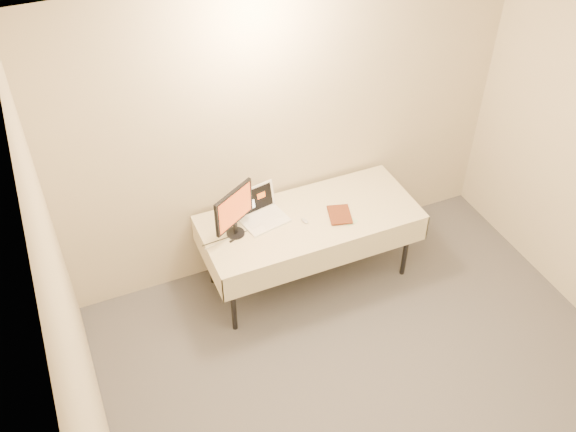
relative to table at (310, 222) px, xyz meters
name	(u,v)px	position (x,y,z in m)	size (l,w,h in m)	color
back_wall	(289,128)	(0.00, 0.45, 0.67)	(4.00, 0.10, 2.70)	beige
table	(310,222)	(0.00, 0.00, 0.00)	(1.86, 0.81, 0.74)	black
laptop	(261,212)	(-0.39, 0.15, 0.12)	(0.42, 0.38, 0.26)	white
monitor	(234,210)	(-0.65, 0.04, 0.32)	(0.38, 0.25, 0.44)	black
book	(329,206)	(0.14, -0.07, 0.19)	(0.18, 0.02, 0.25)	#99401B
alarm_clock	(267,200)	(-0.27, 0.32, 0.09)	(0.13, 0.09, 0.05)	black
clicker	(305,221)	(-0.07, -0.04, 0.07)	(0.04, 0.08, 0.02)	#B9B9BC
paper_form	(343,216)	(0.26, -0.10, 0.06)	(0.11, 0.27, 0.00)	#B9D9AD
usb_dongle	(233,240)	(-0.70, -0.03, 0.07)	(0.06, 0.02, 0.01)	black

